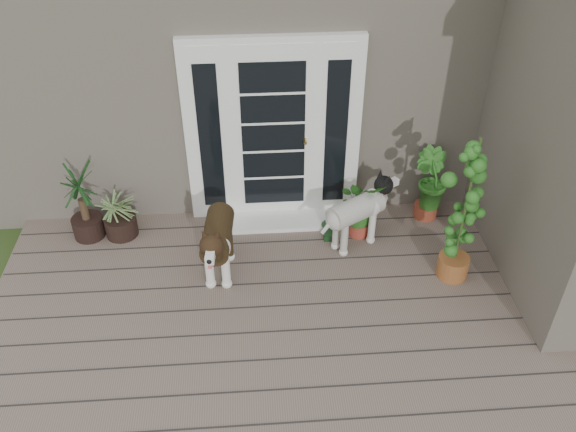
{
  "coord_description": "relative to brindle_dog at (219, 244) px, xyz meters",
  "views": [
    {
      "loc": [
        -0.45,
        -3.12,
        4.44
      ],
      "look_at": [
        -0.1,
        1.75,
        0.7
      ],
      "focal_mm": 37.68,
      "sensor_mm": 36.0,
      "label": 1
    }
  ],
  "objects": [
    {
      "name": "brindle_dog",
      "position": [
        0.0,
        0.0,
        0.0
      ],
      "size": [
        0.47,
        0.94,
        0.76
      ],
      "primitive_type": null,
      "rotation": [
        0.0,
        0.0,
        3.06
      ],
      "color": "#392915",
      "rests_on": "deck"
    },
    {
      "name": "clog_right",
      "position": [
        1.58,
        0.66,
        -0.34
      ],
      "size": [
        0.27,
        0.33,
        0.09
      ],
      "primitive_type": null,
      "rotation": [
        0.0,
        0.0,
        -0.51
      ],
      "color": "black",
      "rests_on": "deck"
    },
    {
      "name": "herb_b",
      "position": [
        2.37,
        0.81,
        -0.06
      ],
      "size": [
        0.61,
        0.61,
        0.65
      ],
      "primitive_type": "imported",
      "rotation": [
        0.0,
        0.0,
        2.22
      ],
      "color": "#1F4C15",
      "rests_on": "deck"
    },
    {
      "name": "herb_a",
      "position": [
        1.54,
        0.54,
        -0.07
      ],
      "size": [
        0.64,
        0.64,
        0.63
      ],
      "primitive_type": "imported",
      "rotation": [
        0.0,
        0.0,
        0.38
      ],
      "color": "#27611B",
      "rests_on": "deck"
    },
    {
      "name": "herb_c",
      "position": [
        3.07,
        0.55,
        -0.1
      ],
      "size": [
        0.5,
        0.5,
        0.57
      ],
      "primitive_type": "imported",
      "rotation": [
        0.0,
        0.0,
        4.18
      ],
      "color": "#235F1B",
      "rests_on": "deck"
    },
    {
      "name": "house_main",
      "position": [
        0.82,
        3.06,
        1.05
      ],
      "size": [
        7.4,
        4.0,
        3.1
      ],
      "primitive_type": "cube",
      "color": "#665E54",
      "rests_on": "ground"
    },
    {
      "name": "sapling",
      "position": [
        2.4,
        -0.21,
        0.47
      ],
      "size": [
        0.66,
        0.66,
        1.69
      ],
      "primitive_type": null,
      "rotation": [
        0.0,
        0.0,
        -0.43
      ],
      "color": "#1E5B1A",
      "rests_on": "deck"
    },
    {
      "name": "door_step",
      "position": [
        0.62,
        0.81,
        -0.36
      ],
      "size": [
        1.6,
        0.4,
        0.05
      ],
      "primitive_type": "cube",
      "color": "white",
      "rests_on": "deck"
    },
    {
      "name": "door_unit",
      "position": [
        0.62,
        1.01,
        0.69
      ],
      "size": [
        1.9,
        0.14,
        2.15
      ],
      "primitive_type": "cube",
      "color": "white",
      "rests_on": "deck"
    },
    {
      "name": "clog_left",
      "position": [
        1.19,
        0.55,
        -0.33
      ],
      "size": [
        0.15,
        0.32,
        0.09
      ],
      "primitive_type": null,
      "rotation": [
        0.0,
        0.0,
        -0.02
      ],
      "color": "#153416",
      "rests_on": "deck"
    },
    {
      "name": "white_dog",
      "position": [
        1.46,
        0.35,
        -0.03
      ],
      "size": [
        0.9,
        0.73,
        0.7
      ],
      "primitive_type": null,
      "rotation": [
        0.0,
        0.0,
        -1.04
      ],
      "color": "white",
      "rests_on": "deck"
    },
    {
      "name": "yucca",
      "position": [
        -1.48,
        0.72,
        0.09
      ],
      "size": [
        0.87,
        0.87,
        0.95
      ],
      "primitive_type": null,
      "rotation": [
        0.0,
        0.0,
        0.43
      ],
      "color": "black",
      "rests_on": "deck"
    },
    {
      "name": "spider_plant",
      "position": [
        -1.12,
        0.72,
        -0.06
      ],
      "size": [
        0.73,
        0.73,
        0.63
      ],
      "primitive_type": null,
      "rotation": [
        0.0,
        0.0,
        -0.26
      ],
      "color": "#8FB56F",
      "rests_on": "deck"
    },
    {
      "name": "deck",
      "position": [
        0.82,
        -1.19,
        -0.44
      ],
      "size": [
        6.2,
        4.6,
        0.12
      ],
      "primitive_type": "cube",
      "color": "#6B5B4C",
      "rests_on": "ground"
    }
  ]
}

